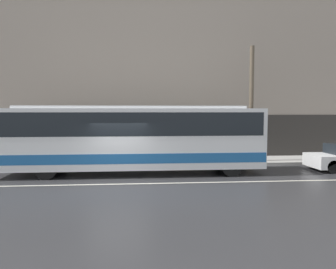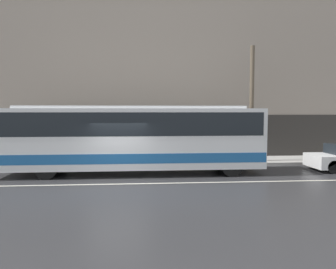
% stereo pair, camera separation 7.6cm
% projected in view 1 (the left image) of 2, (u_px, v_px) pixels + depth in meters
% --- Properties ---
extents(ground_plane, '(60.00, 60.00, 0.00)m').
position_uv_depth(ground_plane, '(118.00, 184.00, 13.58)').
color(ground_plane, '#2D2D30').
extents(sidewalk, '(60.00, 2.81, 0.16)m').
position_uv_depth(sidewalk, '(124.00, 162.00, 18.94)').
color(sidewalk, '#A09E99').
rests_on(sidewalk, ground_plane).
extents(building_facade, '(60.00, 0.35, 12.71)m').
position_uv_depth(building_facade, '(125.00, 60.00, 20.05)').
color(building_facade, gray).
rests_on(building_facade, ground_plane).
extents(lane_stripe, '(54.00, 0.14, 0.01)m').
position_uv_depth(lane_stripe, '(118.00, 184.00, 13.58)').
color(lane_stripe, beige).
rests_on(lane_stripe, ground_plane).
extents(transit_bus, '(12.41, 2.54, 3.27)m').
position_uv_depth(transit_bus, '(133.00, 136.00, 15.78)').
color(transit_bus, white).
rests_on(transit_bus, ground_plane).
extents(utility_pole_near, '(0.25, 0.25, 6.56)m').
position_uv_depth(utility_pole_near, '(251.00, 104.00, 18.72)').
color(utility_pole_near, brown).
rests_on(utility_pole_near, sidewalk).
extents(pedestrian_waiting, '(0.36, 0.36, 1.60)m').
position_uv_depth(pedestrian_waiting, '(57.00, 150.00, 17.90)').
color(pedestrian_waiting, maroon).
rests_on(pedestrian_waiting, sidewalk).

